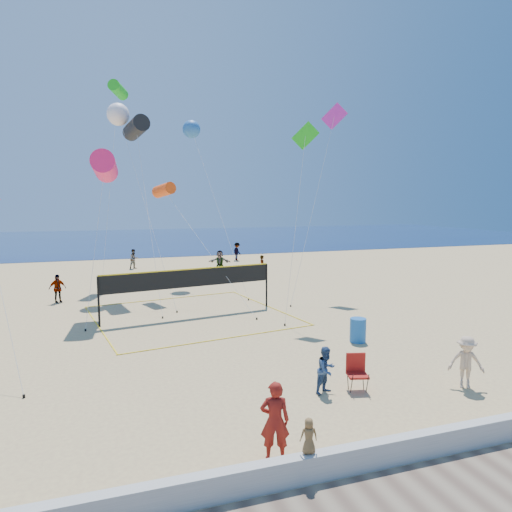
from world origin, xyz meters
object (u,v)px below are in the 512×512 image
object	(u,v)px
volleyball_net	(190,283)
woman	(275,421)
trash_barrel	(358,330)
camp_chair	(357,370)

from	to	relation	value
volleyball_net	woman	bearing A→B (deg)	-101.71
trash_barrel	woman	bearing A→B (deg)	-132.17
woman	camp_chair	distance (m)	4.76
camp_chair	trash_barrel	distance (m)	5.02
camp_chair	trash_barrel	size ratio (longest dim) A/B	1.25
camp_chair	volleyball_net	bearing A→B (deg)	121.63
volleyball_net	trash_barrel	bearing A→B (deg)	-57.70
woman	volleyball_net	xyz separation A→B (m)	(0.58, 13.72, 0.76)
woman	trash_barrel	world-z (taller)	woman
woman	volleyball_net	world-z (taller)	volleyball_net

